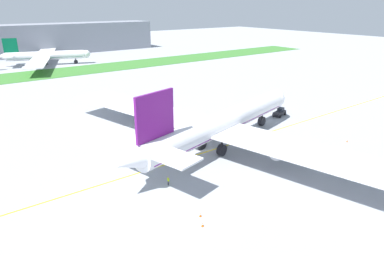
{
  "coord_description": "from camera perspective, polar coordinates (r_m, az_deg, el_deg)",
  "views": [
    {
      "loc": [
        -41.51,
        -51.87,
        29.37
      ],
      "look_at": [
        0.38,
        4.88,
        3.47
      ],
      "focal_mm": 31.71,
      "sensor_mm": 36.0,
      "label": 1
    }
  ],
  "objects": [
    {
      "name": "apron_taxi_line",
      "position": [
        71.88,
        2.57,
        -3.97
      ],
      "size": [
        280.0,
        0.36,
        0.01
      ],
      "primitive_type": "cube",
      "color": "yellow",
      "rests_on": "ground"
    },
    {
      "name": "pushback_tug",
      "position": [
        97.48,
        14.53,
        2.59
      ],
      "size": [
        6.39,
        3.2,
        2.21
      ],
      "color": "#26262B",
      "rests_on": "ground"
    },
    {
      "name": "ground_plane",
      "position": [
        72.64,
        2.05,
        -3.7
      ],
      "size": [
        600.0,
        600.0,
        0.0
      ],
      "primitive_type": "plane",
      "color": "#9399A0",
      "rests_on": "ground"
    },
    {
      "name": "grass_median_strip",
      "position": [
        167.0,
        -21.71,
        8.64
      ],
      "size": [
        320.0,
        24.0,
        0.1
      ],
      "primitive_type": "cube",
      "color": "#38722D",
      "rests_on": "ground"
    },
    {
      "name": "terminal_building",
      "position": [
        237.63,
        -19.08,
        14.19
      ],
      "size": [
        99.81,
        20.0,
        18.0
      ],
      "primitive_type": "cube",
      "color": "gray",
      "rests_on": "ground"
    },
    {
      "name": "ground_crew_marshaller_front",
      "position": [
        75.45,
        -3.59,
        -1.97
      ],
      "size": [
        0.45,
        0.49,
        1.64
      ],
      "color": "black",
      "rests_on": "ground"
    },
    {
      "name": "traffic_cone_starboard_wing",
      "position": [
        51.31,
        1.42,
        -14.38
      ],
      "size": [
        0.36,
        0.36,
        0.58
      ],
      "color": "#F2590C",
      "rests_on": "ground"
    },
    {
      "name": "ground_crew_wingwalker_port",
      "position": [
        58.94,
        -4.03,
        -8.71
      ],
      "size": [
        0.31,
        0.55,
        1.58
      ],
      "color": "black",
      "rests_on": "ground"
    },
    {
      "name": "airliner_foreground",
      "position": [
        71.93,
        4.71,
        0.65
      ],
      "size": [
        54.61,
        89.4,
        16.0
      ],
      "color": "white",
      "rests_on": "ground"
    },
    {
      "name": "traffic_cone_port_wing",
      "position": [
        84.27,
        24.64,
        -1.96
      ],
      "size": [
        0.36,
        0.36,
        0.58
      ],
      "color": "#F2590C",
      "rests_on": "ground"
    },
    {
      "name": "service_truck_baggage_loader",
      "position": [
        96.93,
        -8.56,
        3.18
      ],
      "size": [
        5.33,
        3.5,
        2.55
      ],
      "color": "#33478C",
      "rests_on": "ground"
    },
    {
      "name": "traffic_cone_near_nose",
      "position": [
        49.39,
        1.8,
        -15.93
      ],
      "size": [
        0.36,
        0.36,
        0.58
      ],
      "color": "#F2590C",
      "rests_on": "ground"
    },
    {
      "name": "parked_airliner_far_outer",
      "position": [
        190.51,
        -23.57,
        11.07
      ],
      "size": [
        42.46,
        69.28,
        13.69
      ],
      "color": "white",
      "rests_on": "ground"
    }
  ]
}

